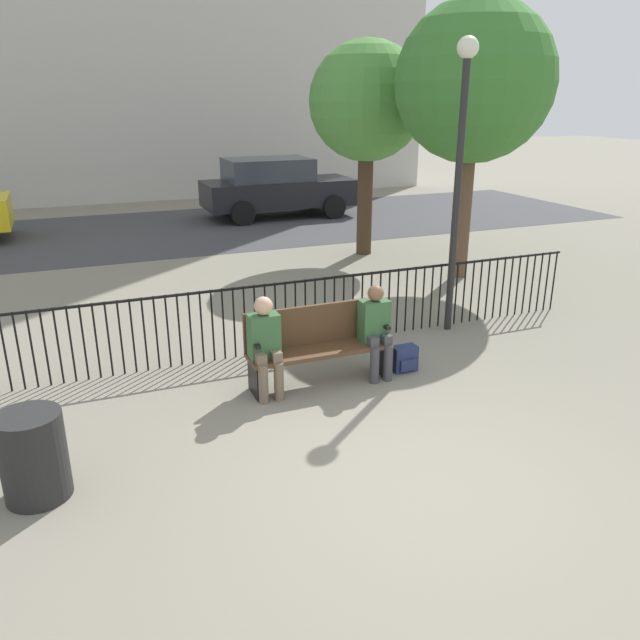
# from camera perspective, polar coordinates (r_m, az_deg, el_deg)

# --- Properties ---
(ground_plane) EXTENTS (80.00, 80.00, 0.00)m
(ground_plane) POSITION_cam_1_polar(r_m,az_deg,el_deg) (5.69, 8.95, -14.89)
(ground_plane) COLOR gray
(park_bench) EXTENTS (1.71, 0.45, 0.92)m
(park_bench) POSITION_cam_1_polar(r_m,az_deg,el_deg) (7.31, -0.23, -2.07)
(park_bench) COLOR #4C331E
(park_bench) RESTS_ON ground
(seated_person_0) EXTENTS (0.34, 0.39, 1.17)m
(seated_person_0) POSITION_cam_1_polar(r_m,az_deg,el_deg) (6.93, -5.02, -1.98)
(seated_person_0) COLOR brown
(seated_person_0) RESTS_ON ground
(seated_person_1) EXTENTS (0.34, 0.39, 1.14)m
(seated_person_1) POSITION_cam_1_polar(r_m,az_deg,el_deg) (7.42, 5.13, -0.62)
(seated_person_1) COLOR #3D3D42
(seated_person_1) RESTS_ON ground
(backpack) EXTENTS (0.31, 0.21, 0.32)m
(backpack) POSITION_cam_1_polar(r_m,az_deg,el_deg) (7.79, 7.73, -3.53)
(backpack) COLOR navy
(backpack) RESTS_ON ground
(fence_railing) EXTENTS (9.01, 0.03, 0.95)m
(fence_railing) POSITION_cam_1_polar(r_m,az_deg,el_deg) (8.23, -3.14, 0.93)
(fence_railing) COLOR black
(fence_railing) RESTS_ON ground
(tree_0) EXTENTS (2.74, 2.74, 4.83)m
(tree_0) POSITION_cam_1_polar(r_m,az_deg,el_deg) (11.71, 13.92, 20.33)
(tree_0) COLOR brown
(tree_0) RESTS_ON ground
(tree_1) EXTENTS (2.36, 2.36, 4.31)m
(tree_1) POSITION_cam_1_polar(r_m,az_deg,el_deg) (13.27, 4.33, 19.17)
(tree_1) COLOR #422D1E
(tree_1) RESTS_ON ground
(lamp_post) EXTENTS (0.28, 0.28, 3.94)m
(lamp_post) POSITION_cam_1_polar(r_m,az_deg,el_deg) (8.79, 12.73, 15.16)
(lamp_post) COLOR black
(lamp_post) RESTS_ON ground
(street_surface) EXTENTS (24.00, 6.00, 0.01)m
(street_surface) POSITION_cam_1_polar(r_m,az_deg,el_deg) (16.47, -13.03, 8.02)
(street_surface) COLOR #3D3D3F
(street_surface) RESTS_ON ground
(parked_car_0) EXTENTS (4.20, 1.94, 1.62)m
(parked_car_0) POSITION_cam_1_polar(r_m,az_deg,el_deg) (17.81, -4.05, 12.07)
(parked_car_0) COLOR black
(parked_car_0) RESTS_ON ground
(trash_bin) EXTENTS (0.54, 0.54, 0.77)m
(trash_bin) POSITION_cam_1_polar(r_m,az_deg,el_deg) (5.83, -24.73, -11.23)
(trash_bin) COLOR black
(trash_bin) RESTS_ON ground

